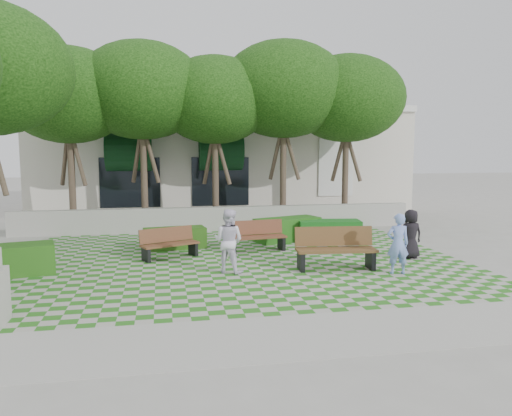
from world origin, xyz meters
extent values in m
plane|color=gray|center=(0.00, 0.00, 0.00)|extent=(90.00, 90.00, 0.00)
plane|color=#2B721E|center=(0.00, 1.00, 0.01)|extent=(12.00, 12.00, 0.00)
cube|color=#9E9B93|center=(0.00, -4.70, 0.01)|extent=(16.00, 2.00, 0.01)
cube|color=#9E9B93|center=(0.00, 6.20, 0.45)|extent=(15.00, 0.36, 0.90)
cube|color=#55381D|center=(2.21, -0.47, 0.51)|extent=(2.09, 0.82, 0.07)
cube|color=#55381D|center=(2.24, -0.18, 0.82)|extent=(2.05, 0.35, 0.51)
cube|color=black|center=(1.31, -0.38, 0.25)|extent=(0.17, 0.58, 0.50)
cube|color=black|center=(3.12, -0.56, 0.25)|extent=(0.17, 0.58, 0.50)
cube|color=brown|center=(0.67, 2.16, 0.44)|extent=(1.79, 0.73, 0.06)
cube|color=brown|center=(0.64, 2.41, 0.70)|extent=(1.74, 0.32, 0.44)
cube|color=black|center=(-0.10, 2.08, 0.21)|extent=(0.15, 0.49, 0.43)
cube|color=black|center=(1.44, 2.25, 0.21)|extent=(0.15, 0.49, 0.43)
cube|color=#56321D|center=(-1.94, 1.64, 0.41)|extent=(1.69, 1.12, 0.05)
cube|color=#56321D|center=(-2.04, 1.86, 0.65)|extent=(1.53, 0.77, 0.41)
cube|color=black|center=(-2.60, 1.35, 0.20)|extent=(0.27, 0.45, 0.40)
cube|color=black|center=(-1.28, 1.94, 0.20)|extent=(0.27, 0.45, 0.40)
cube|color=#15511A|center=(3.33, 3.27, 0.36)|extent=(2.14, 1.09, 0.72)
cube|color=#1D5216|center=(1.99, 3.68, 0.39)|extent=(2.38, 1.58, 0.77)
cube|color=#214B14|center=(-1.77, 3.04, 0.33)|extent=(1.95, 1.01, 0.65)
cube|color=#204F15|center=(-5.88, 0.43, 0.37)|extent=(2.29, 1.35, 0.75)
imported|color=#7F9BE8|center=(3.55, -1.18, 0.76)|extent=(0.60, 0.44, 1.51)
imported|color=black|center=(4.73, 0.40, 0.70)|extent=(0.70, 0.47, 1.39)
imported|color=white|center=(-0.53, -0.25, 0.80)|extent=(0.98, 0.93, 1.61)
cylinder|color=#47382B|center=(-5.50, 7.60, 1.82)|extent=(0.26, 0.26, 3.64)
ellipsoid|color=#1E4C11|center=(-5.50, 7.60, 5.07)|extent=(4.80, 4.80, 3.60)
cylinder|color=#47382B|center=(-2.80, 7.60, 1.90)|extent=(0.26, 0.26, 3.81)
ellipsoid|color=#1E4C11|center=(-2.80, 7.60, 5.30)|extent=(5.00, 5.00, 3.75)
cylinder|color=#47382B|center=(0.00, 7.60, 1.79)|extent=(0.26, 0.26, 3.58)
ellipsoid|color=#1E4C11|center=(0.00, 7.60, 4.99)|extent=(4.60, 4.60, 3.45)
cylinder|color=#47382B|center=(2.80, 7.60, 1.96)|extent=(0.26, 0.26, 3.92)
ellipsoid|color=#1E4C11|center=(2.80, 7.60, 5.46)|extent=(5.20, 5.20, 3.90)
cylinder|color=#47382B|center=(5.50, 7.60, 1.85)|extent=(0.26, 0.26, 3.70)
ellipsoid|color=#1E4C11|center=(5.50, 7.60, 5.15)|extent=(4.80, 4.80, 3.60)
cube|color=beige|center=(1.00, 14.20, 2.50)|extent=(18.00, 8.00, 5.00)
cube|color=white|center=(1.00, 10.20, 5.00)|extent=(18.00, 0.30, 0.30)
cube|color=black|center=(6.00, 10.18, 2.20)|extent=(1.40, 0.10, 2.40)
cylinder|color=#0F3819|center=(-3.50, 10.18, 3.00)|extent=(3.00, 1.80, 1.80)
cube|color=black|center=(-3.50, 10.18, 1.60)|extent=(2.60, 0.08, 2.20)
cylinder|color=#0F3819|center=(0.50, 10.18, 3.00)|extent=(3.00, 1.80, 1.80)
cube|color=black|center=(0.50, 10.18, 1.60)|extent=(2.60, 0.08, 2.20)
camera|label=1|loc=(-2.14, -12.40, 3.09)|focal=35.00mm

